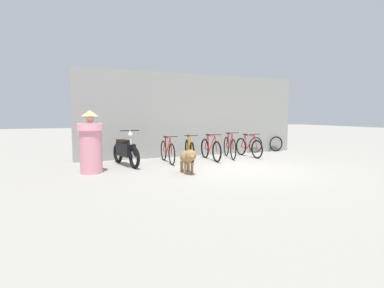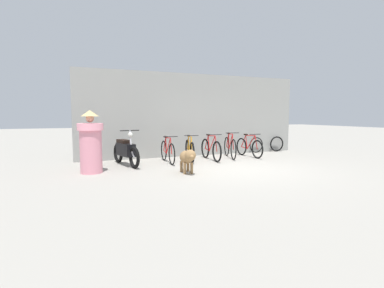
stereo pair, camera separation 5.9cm
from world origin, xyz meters
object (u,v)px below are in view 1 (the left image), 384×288
object	(u,v)px
bicycle_1	(189,150)
stray_dog	(188,157)
bicycle_2	(211,149)
spare_tire_left	(276,144)
bicycle_3	(230,147)
bicycle_4	(249,147)
spare_tire_right	(256,145)
person_in_robes	(91,142)
motorcycle	(126,151)
bicycle_0	(167,151)

from	to	relation	value
bicycle_1	stray_dog	distance (m)	2.14
bicycle_2	spare_tire_left	world-z (taller)	bicycle_2
bicycle_3	stray_dog	xyz separation A→B (m)	(-2.44, -2.03, 0.04)
bicycle_4	spare_tire_right	xyz separation A→B (m)	(0.93, 0.89, -0.04)
bicycle_2	person_in_robes	distance (m)	3.99
bicycle_3	bicycle_2	bearing A→B (deg)	-61.14
motorcycle	spare_tire_right	distance (m)	5.50
bicycle_4	spare_tire_right	world-z (taller)	bicycle_4
spare_tire_left	bicycle_1	bearing A→B (deg)	-167.71
bicycle_4	motorcycle	bearing A→B (deg)	-89.03
person_in_robes	spare_tire_right	size ratio (longest dim) A/B	2.63
bicycle_4	person_in_robes	bearing A→B (deg)	-81.07
bicycle_1	person_in_robes	xyz separation A→B (m)	(-3.16, -0.91, 0.45)
bicycle_0	bicycle_1	bearing A→B (deg)	98.35
bicycle_2	bicycle_4	distance (m)	1.63
bicycle_3	person_in_robes	world-z (taller)	person_in_robes
bicycle_2	stray_dog	size ratio (longest dim) A/B	1.60
person_in_robes	spare_tire_right	world-z (taller)	person_in_robes
motorcycle	person_in_robes	size ratio (longest dim) A/B	1.14
bicycle_0	stray_dog	xyz separation A→B (m)	(-0.08, -1.89, 0.06)
bicycle_4	spare_tire_right	bearing A→B (deg)	132.57
bicycle_2	motorcycle	world-z (taller)	motorcycle
bicycle_2	motorcycle	bearing A→B (deg)	-86.28
bicycle_0	spare_tire_right	bearing A→B (deg)	107.05
bicycle_1	person_in_robes	bearing A→B (deg)	-60.92
bicycle_4	motorcycle	distance (m)	4.47
bicycle_3	bicycle_4	xyz separation A→B (m)	(0.78, -0.03, -0.03)
bicycle_3	stray_dog	world-z (taller)	bicycle_3
bicycle_0	stray_dog	distance (m)	1.89
bicycle_2	spare_tire_right	xyz separation A→B (m)	(2.56, 1.05, -0.05)
bicycle_3	stray_dog	distance (m)	3.17
bicycle_4	motorcycle	size ratio (longest dim) A/B	0.88
bicycle_1	stray_dog	bearing A→B (deg)	-10.92
bicycle_4	bicycle_2	bearing A→B (deg)	-85.39
stray_dog	spare_tire_right	bearing A→B (deg)	131.23
bicycle_4	person_in_robes	distance (m)	5.62
bicycle_2	motorcycle	distance (m)	2.84
bicycle_0	bicycle_3	world-z (taller)	bicycle_3
bicycle_0	spare_tire_left	size ratio (longest dim) A/B	2.60
bicycle_1	bicycle_3	bearing A→B (deg)	105.70
bicycle_1	spare_tire_left	world-z (taller)	bicycle_1
stray_dog	person_in_robes	bearing A→B (deg)	-108.11
person_in_robes	spare_tire_right	xyz separation A→B (m)	(6.45, 1.85, -0.49)
person_in_robes	spare_tire_right	bearing A→B (deg)	159.26
bicycle_0	motorcycle	xyz separation A→B (m)	(-1.33, -0.03, 0.08)
bicycle_2	bicycle_3	xyz separation A→B (m)	(0.85, 0.18, 0.02)
bicycle_1	bicycle_2	xyz separation A→B (m)	(0.73, -0.11, 0.01)
motorcycle	person_in_robes	bearing A→B (deg)	-63.73
stray_dog	spare_tire_left	xyz separation A→B (m)	(5.17, 2.89, -0.11)
motorcycle	spare_tire_right	bearing A→B (deg)	89.30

